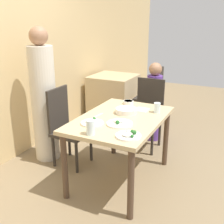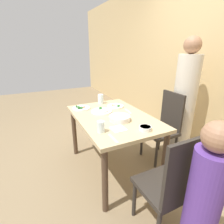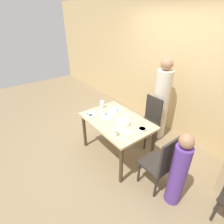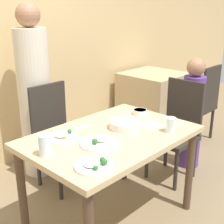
{
  "view_description": "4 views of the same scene",
  "coord_description": "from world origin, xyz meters",
  "px_view_note": "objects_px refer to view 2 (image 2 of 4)",
  "views": [
    {
      "loc": [
        -2.52,
        -1.14,
        1.75
      ],
      "look_at": [
        -0.08,
        0.07,
        0.82
      ],
      "focal_mm": 45.0,
      "sensor_mm": 36.0,
      "label": 1
    },
    {
      "loc": [
        1.73,
        -0.85,
        1.51
      ],
      "look_at": [
        0.1,
        -0.06,
        0.84
      ],
      "focal_mm": 28.0,
      "sensor_mm": 36.0,
      "label": 2
    },
    {
      "loc": [
        1.95,
        -1.6,
        2.33
      ],
      "look_at": [
        -0.03,
        -0.08,
        0.91
      ],
      "focal_mm": 28.0,
      "sensor_mm": 36.0,
      "label": 3
    },
    {
      "loc": [
        -1.49,
        -1.42,
        1.62
      ],
      "look_at": [
        0.1,
        0.09,
        0.86
      ],
      "focal_mm": 50.0,
      "sensor_mm": 36.0,
      "label": 4
    }
  ],
  "objects_px": {
    "chair_adult_spot": "(164,125)",
    "person_adult": "(184,103)",
    "bowl_curry": "(120,118)",
    "glass_water_tall": "(101,127)",
    "chair_child_spot": "(171,184)",
    "person_child": "(202,206)",
    "plate_rice_adult": "(81,108)"
  },
  "relations": [
    {
      "from": "chair_child_spot",
      "to": "plate_rice_adult",
      "type": "relative_size",
      "value": 4.14
    },
    {
      "from": "person_adult",
      "to": "glass_water_tall",
      "type": "xyz_separation_m",
      "value": [
        0.25,
        -1.36,
        0.02
      ]
    },
    {
      "from": "chair_child_spot",
      "to": "person_adult",
      "type": "xyz_separation_m",
      "value": [
        -0.88,
        1.04,
        0.28
      ]
    },
    {
      "from": "person_child",
      "to": "glass_water_tall",
      "type": "xyz_separation_m",
      "value": [
        -0.9,
        -0.32,
        0.25
      ]
    },
    {
      "from": "person_child",
      "to": "glass_water_tall",
      "type": "distance_m",
      "value": 0.99
    },
    {
      "from": "chair_child_spot",
      "to": "bowl_curry",
      "type": "distance_m",
      "value": 0.85
    },
    {
      "from": "person_adult",
      "to": "glass_water_tall",
      "type": "height_order",
      "value": "person_adult"
    },
    {
      "from": "chair_adult_spot",
      "to": "plate_rice_adult",
      "type": "bearing_deg",
      "value": -115.56
    },
    {
      "from": "chair_child_spot",
      "to": "bowl_curry",
      "type": "height_order",
      "value": "chair_child_spot"
    },
    {
      "from": "person_child",
      "to": "person_adult",
      "type": "bearing_deg",
      "value": 138.01
    },
    {
      "from": "chair_adult_spot",
      "to": "person_child",
      "type": "xyz_separation_m",
      "value": [
        1.15,
        -0.72,
        0.05
      ]
    },
    {
      "from": "glass_water_tall",
      "to": "chair_adult_spot",
      "type": "bearing_deg",
      "value": 103.58
    },
    {
      "from": "person_adult",
      "to": "glass_water_tall",
      "type": "distance_m",
      "value": 1.39
    },
    {
      "from": "chair_child_spot",
      "to": "glass_water_tall",
      "type": "relative_size",
      "value": 8.52
    },
    {
      "from": "glass_water_tall",
      "to": "chair_child_spot",
      "type": "bearing_deg",
      "value": 27.14
    },
    {
      "from": "glass_water_tall",
      "to": "bowl_curry",
      "type": "bearing_deg",
      "value": 119.94
    },
    {
      "from": "person_child",
      "to": "bowl_curry",
      "type": "distance_m",
      "value": 1.09
    },
    {
      "from": "chair_adult_spot",
      "to": "chair_child_spot",
      "type": "height_order",
      "value": "same"
    },
    {
      "from": "bowl_curry",
      "to": "glass_water_tall",
      "type": "distance_m",
      "value": 0.34
    },
    {
      "from": "person_adult",
      "to": "bowl_curry",
      "type": "height_order",
      "value": "person_adult"
    },
    {
      "from": "person_adult",
      "to": "plate_rice_adult",
      "type": "distance_m",
      "value": 1.43
    },
    {
      "from": "chair_adult_spot",
      "to": "person_adult",
      "type": "bearing_deg",
      "value": 90.0
    },
    {
      "from": "bowl_curry",
      "to": "glass_water_tall",
      "type": "xyz_separation_m",
      "value": [
        0.17,
        -0.29,
        0.03
      ]
    },
    {
      "from": "chair_adult_spot",
      "to": "chair_child_spot",
      "type": "bearing_deg",
      "value": -39.29
    },
    {
      "from": "plate_rice_adult",
      "to": "bowl_curry",
      "type": "bearing_deg",
      "value": 25.43
    },
    {
      "from": "chair_adult_spot",
      "to": "plate_rice_adult",
      "type": "xyz_separation_m",
      "value": [
        -0.49,
        -1.02,
        0.26
      ]
    },
    {
      "from": "plate_rice_adult",
      "to": "chair_adult_spot",
      "type": "bearing_deg",
      "value": 64.44
    },
    {
      "from": "person_adult",
      "to": "bowl_curry",
      "type": "bearing_deg",
      "value": -85.56
    },
    {
      "from": "chair_adult_spot",
      "to": "glass_water_tall",
      "type": "distance_m",
      "value": 1.12
    },
    {
      "from": "chair_child_spot",
      "to": "glass_water_tall",
      "type": "distance_m",
      "value": 0.77
    },
    {
      "from": "chair_adult_spot",
      "to": "bowl_curry",
      "type": "bearing_deg",
      "value": -83.71
    },
    {
      "from": "plate_rice_adult",
      "to": "chair_child_spot",
      "type": "bearing_deg",
      "value": 12.35
    }
  ]
}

